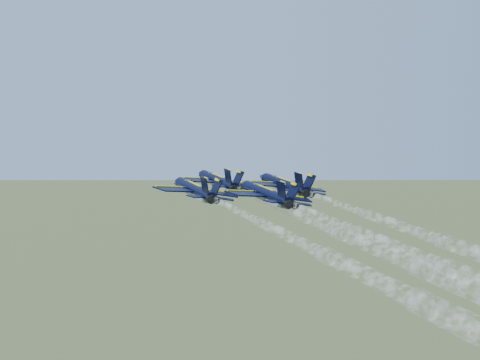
{
  "coord_description": "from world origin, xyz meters",
  "views": [
    {
      "loc": [
        -2.56,
        -112.19,
        113.22
      ],
      "look_at": [
        0.05,
        2.73,
        100.15
      ],
      "focal_mm": 50.0,
      "sensor_mm": 36.0,
      "label": 1
    }
  ],
  "objects_px": {
    "jet_right": "(284,185)",
    "jet_slot": "(265,194)",
    "jet_lead": "(217,181)",
    "jet_left": "(194,190)"
  },
  "relations": [
    {
      "from": "jet_lead",
      "to": "jet_slot",
      "type": "xyz_separation_m",
      "value": [
        7.79,
        -18.45,
        0.0
      ]
    },
    {
      "from": "jet_lead",
      "to": "jet_right",
      "type": "height_order",
      "value": "same"
    },
    {
      "from": "jet_left",
      "to": "jet_right",
      "type": "height_order",
      "value": "same"
    },
    {
      "from": "jet_right",
      "to": "jet_slot",
      "type": "xyz_separation_m",
      "value": [
        -3.97,
        -12.16,
        0.0
      ]
    },
    {
      "from": "jet_right",
      "to": "jet_slot",
      "type": "distance_m",
      "value": 12.79
    },
    {
      "from": "jet_lead",
      "to": "jet_right",
      "type": "bearing_deg",
      "value": -51.2
    },
    {
      "from": "jet_left",
      "to": "jet_slot",
      "type": "xyz_separation_m",
      "value": [
        11.51,
        -5.64,
        0.0
      ]
    },
    {
      "from": "jet_lead",
      "to": "jet_left",
      "type": "bearing_deg",
      "value": -129.27
    },
    {
      "from": "jet_lead",
      "to": "jet_slot",
      "type": "height_order",
      "value": "same"
    },
    {
      "from": "jet_right",
      "to": "jet_slot",
      "type": "relative_size",
      "value": 1.0
    }
  ]
}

